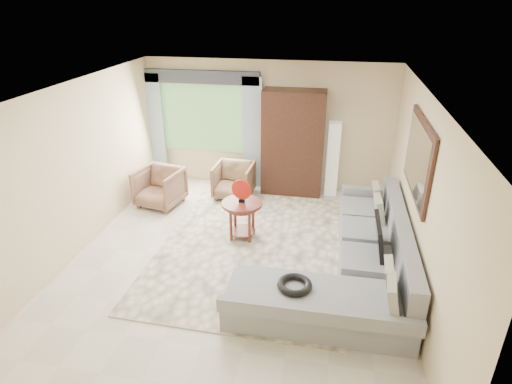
% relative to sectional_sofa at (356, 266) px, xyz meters
% --- Properties ---
extents(ground, '(6.00, 6.00, 0.00)m').
position_rel_sectional_sofa_xyz_m(ground, '(-1.78, 0.18, -0.28)').
color(ground, silver).
rests_on(ground, ground).
extents(area_rug, '(3.10, 4.07, 0.02)m').
position_rel_sectional_sofa_xyz_m(area_rug, '(-1.56, 0.64, -0.27)').
color(area_rug, '#F8EAC4').
rests_on(area_rug, ground).
extents(sectional_sofa, '(2.30, 3.46, 0.90)m').
position_rel_sectional_sofa_xyz_m(sectional_sofa, '(0.00, 0.00, 0.00)').
color(sectional_sofa, gray).
rests_on(sectional_sofa, ground).
extents(tv_screen, '(0.14, 0.74, 0.48)m').
position_rel_sectional_sofa_xyz_m(tv_screen, '(0.27, 0.11, 0.44)').
color(tv_screen, black).
rests_on(tv_screen, sectional_sofa).
extents(garden_hose, '(0.43, 0.43, 0.09)m').
position_rel_sectional_sofa_xyz_m(garden_hose, '(-0.78, -0.94, 0.26)').
color(garden_hose, black).
rests_on(garden_hose, sectional_sofa).
extents(coffee_table, '(0.66, 0.66, 0.66)m').
position_rel_sectional_sofa_xyz_m(coffee_table, '(-1.84, 0.90, 0.07)').
color(coffee_table, '#471912').
rests_on(coffee_table, ground).
extents(red_disc, '(0.34, 0.08, 0.34)m').
position_rel_sectional_sofa_xyz_m(red_disc, '(-1.84, 0.90, 0.61)').
color(red_disc, '#AD1B11').
rests_on(red_disc, coffee_table).
extents(armchair_left, '(0.93, 0.94, 0.73)m').
position_rel_sectional_sofa_xyz_m(armchair_left, '(-3.66, 1.84, 0.08)').
color(armchair_left, '#936950').
rests_on(armchair_left, ground).
extents(armchair_right, '(0.77, 0.79, 0.69)m').
position_rel_sectional_sofa_xyz_m(armchair_right, '(-2.35, 2.46, 0.06)').
color(armchair_right, brown).
rests_on(armchair_right, ground).
extents(potted_plant, '(0.48, 0.43, 0.48)m').
position_rel_sectional_sofa_xyz_m(potted_plant, '(-3.91, 2.75, -0.05)').
color(potted_plant, '#999999').
rests_on(potted_plant, ground).
extents(armoire, '(1.20, 0.55, 2.10)m').
position_rel_sectional_sofa_xyz_m(armoire, '(-1.23, 2.90, 0.77)').
color(armoire, black).
rests_on(armoire, ground).
extents(floor_lamp, '(0.24, 0.24, 1.50)m').
position_rel_sectional_sofa_xyz_m(floor_lamp, '(-0.43, 2.96, 0.47)').
color(floor_lamp, silver).
rests_on(floor_lamp, ground).
extents(window, '(1.80, 0.04, 1.40)m').
position_rel_sectional_sofa_xyz_m(window, '(-3.13, 3.15, 1.12)').
color(window, '#669E59').
rests_on(window, wall_back).
extents(curtain_left, '(0.40, 0.08, 2.30)m').
position_rel_sectional_sofa_xyz_m(curtain_left, '(-4.18, 3.06, 0.87)').
color(curtain_left, '#9EB7CC').
rests_on(curtain_left, ground).
extents(curtain_right, '(0.40, 0.08, 2.30)m').
position_rel_sectional_sofa_xyz_m(curtain_right, '(-2.08, 3.06, 0.87)').
color(curtain_right, '#9EB7CC').
rests_on(curtain_right, ground).
extents(valance, '(2.40, 0.12, 0.26)m').
position_rel_sectional_sofa_xyz_m(valance, '(-3.13, 3.08, 1.97)').
color(valance, '#1E232D').
rests_on(valance, wall_back).
extents(wall_mirror, '(0.05, 1.70, 1.05)m').
position_rel_sectional_sofa_xyz_m(wall_mirror, '(0.68, 0.53, 1.47)').
color(wall_mirror, black).
rests_on(wall_mirror, wall_right).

